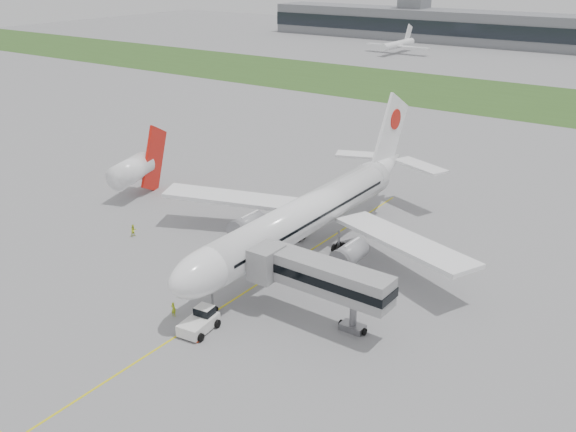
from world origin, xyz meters
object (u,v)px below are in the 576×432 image
Objects in this scene: airliner at (311,212)px; pushback_tug at (200,321)px; neighbor_aircraft at (134,169)px; ground_crew_near at (173,309)px; jet_bridge at (317,276)px.

pushback_tug is at bearing -87.11° from airliner.
pushback_tug is 44.29m from neighbor_aircraft.
pushback_tug is 0.33× the size of neighbor_aircraft.
ground_crew_near is (-4.29, 0.37, -0.21)m from pushback_tug.
airliner reaches higher than ground_crew_near.
jet_bridge is at bearing -153.66° from ground_crew_near.
pushback_tug is 0.30× the size of jet_bridge.
ground_crew_near is 0.12× the size of neighbor_aircraft.
pushback_tug is 4.31m from ground_crew_near.
pushback_tug is 13.33m from jet_bridge.
airliner reaches higher than neighbor_aircraft.
ground_crew_near is (-3.12, -22.87, -4.80)m from airliner.
jet_bridge reaches higher than ground_crew_near.
jet_bridge is 48.54m from neighbor_aircraft.
pushback_tug is at bearing -135.52° from jet_bridge.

